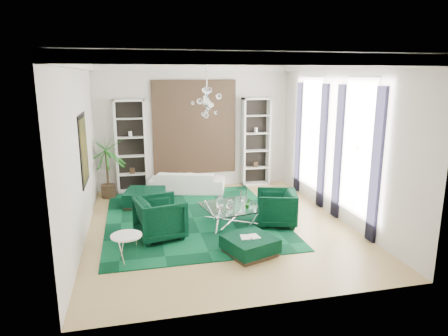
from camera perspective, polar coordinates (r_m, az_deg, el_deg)
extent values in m
cube|color=tan|center=(9.60, -0.78, -8.19)|extent=(6.00, 7.00, 0.02)
cube|color=white|center=(8.96, -0.85, 15.23)|extent=(6.00, 7.00, 0.02)
cube|color=silver|center=(12.50, -4.27, 5.81)|extent=(6.00, 0.02, 3.80)
cube|color=silver|center=(5.79, 6.63, -2.79)|extent=(6.00, 0.02, 3.80)
cube|color=silver|center=(8.95, -20.00, 2.16)|extent=(0.02, 7.00, 3.80)
cube|color=silver|center=(10.15, 16.06, 3.65)|extent=(0.02, 7.00, 3.80)
cylinder|color=white|center=(9.25, -1.26, 14.91)|extent=(0.90, 0.90, 0.05)
cube|color=black|center=(12.45, -4.23, 5.78)|extent=(2.50, 0.06, 2.80)
cube|color=black|center=(9.54, -19.34, 2.54)|extent=(0.04, 1.30, 1.60)
cube|color=white|center=(9.38, 18.59, 2.73)|extent=(0.03, 1.10, 2.90)
cube|color=black|center=(8.77, 20.92, 0.20)|extent=(0.07, 0.30, 3.25)
cube|color=black|center=(10.07, 16.02, 2.13)|extent=(0.07, 0.30, 3.25)
cube|color=white|center=(11.46, 12.35, 4.89)|extent=(0.03, 1.10, 2.90)
cube|color=black|center=(10.79, 13.88, 2.97)|extent=(0.07, 0.30, 3.25)
cube|color=black|center=(12.19, 10.58, 4.25)|extent=(0.07, 0.30, 3.25)
cube|color=black|center=(10.07, -4.46, -7.09)|extent=(4.20, 5.00, 0.02)
imported|color=white|center=(12.18, -5.28, -1.95)|extent=(2.38, 1.45, 0.65)
imported|color=black|center=(8.85, -9.10, -7.05)|extent=(1.19, 1.17, 0.91)
imported|color=black|center=(9.57, 7.48, -5.66)|extent=(1.13, 1.11, 0.84)
cube|color=black|center=(11.08, -11.26, -4.24)|extent=(1.21, 1.21, 0.45)
cube|color=black|center=(8.08, 3.69, -11.01)|extent=(1.15, 1.15, 0.36)
cube|color=white|center=(8.00, 3.71, -9.75)|extent=(0.38, 0.25, 0.03)
cylinder|color=white|center=(7.88, -13.67, -11.24)|extent=(0.61, 0.61, 0.56)
imported|color=#196719|center=(9.32, 3.42, -5.09)|extent=(0.16, 0.14, 0.25)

